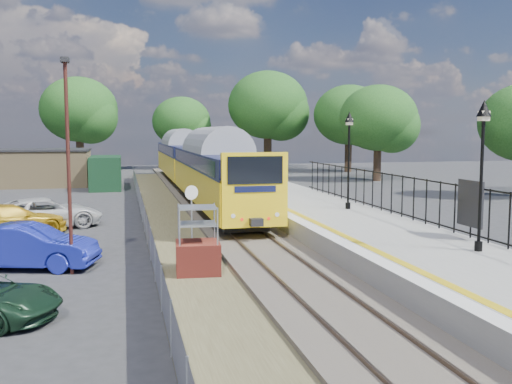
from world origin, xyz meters
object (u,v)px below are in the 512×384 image
object	(u,v)px
brick_plinth	(198,242)
car_red	(40,244)
speed_sign	(192,208)
car_blue	(27,247)
carpark_lamp	(68,152)
train	(194,162)
car_white	(45,213)
victorian_lamp_south	(483,140)
car_yellow	(10,220)
victorian_lamp_north	(349,137)

from	to	relation	value
brick_plinth	car_red	world-z (taller)	brick_plinth
speed_sign	car_blue	bearing A→B (deg)	170.17
carpark_lamp	car_blue	bearing A→B (deg)	144.13
train	car_white	bearing A→B (deg)	-121.67
speed_sign	car_white	distance (m)	9.68
victorian_lamp_south	car_yellow	xyz separation A→B (m)	(-15.49, 11.41, -3.61)
victorian_lamp_south	train	xyz separation A→B (m)	(-5.50, 27.17, -1.96)
victorian_lamp_north	carpark_lamp	world-z (taller)	carpark_lamp
car_white	carpark_lamp	bearing A→B (deg)	174.43
train	car_yellow	bearing A→B (deg)	-122.39
victorian_lamp_south	victorian_lamp_north	xyz separation A→B (m)	(-0.20, 10.00, 0.00)
train	brick_plinth	xyz separation A→B (m)	(-2.83, -24.59, -1.27)
car_red	car_blue	xyz separation A→B (m)	(-0.25, -1.08, 0.14)
train	car_white	size ratio (longest dim) A/B	7.83
car_yellow	car_white	size ratio (longest dim) A/B	0.91
brick_plinth	car_blue	xyz separation A→B (m)	(-5.43, 2.07, -0.32)
car_red	car_yellow	bearing A→B (deg)	32.85
victorian_lamp_north	car_blue	distance (m)	15.00
speed_sign	train	bearing A→B (deg)	64.18
speed_sign	car_yellow	distance (m)	9.45
car_red	car_blue	bearing A→B (deg)	-179.33
victorian_lamp_south	victorian_lamp_north	bearing A→B (deg)	91.15
brick_plinth	car_white	distance (m)	11.99
brick_plinth	car_yellow	bearing A→B (deg)	129.07
brick_plinth	speed_sign	bearing A→B (deg)	86.99
victorian_lamp_north	car_white	xyz separation A→B (m)	(-14.04, 3.01, -3.57)
victorian_lamp_north	car_red	world-z (taller)	victorian_lamp_north
train	car_yellow	size ratio (longest dim) A/B	8.59
car_white	car_red	bearing A→B (deg)	168.31
speed_sign	car_white	size ratio (longest dim) A/B	0.50
carpark_lamp	car_blue	world-z (taller)	carpark_lamp
car_red	car_yellow	world-z (taller)	car_yellow
speed_sign	car_red	world-z (taller)	speed_sign
car_blue	car_yellow	size ratio (longest dim) A/B	0.96
carpark_lamp	car_blue	xyz separation A→B (m)	(-1.50, 1.08, -3.16)
victorian_lamp_south	speed_sign	xyz separation A→B (m)	(-8.17, 5.53, -2.56)
car_white	train	bearing A→B (deg)	-49.07
victorian_lamp_north	car_red	bearing A→B (deg)	-162.22
victorian_lamp_north	car_blue	bearing A→B (deg)	-158.47
train	car_blue	xyz separation A→B (m)	(-8.26, -22.52, -1.59)
carpark_lamp	car_blue	size ratio (longest dim) A/B	1.50
car_white	speed_sign	bearing A→B (deg)	-158.34
car_yellow	car_white	distance (m)	2.03
train	carpark_lamp	distance (m)	24.60
speed_sign	victorian_lamp_north	bearing A→B (deg)	10.50
train	car_red	size ratio (longest dim) A/B	11.42
victorian_lamp_south	car_blue	size ratio (longest dim) A/B	1.01
victorian_lamp_north	car_yellow	bearing A→B (deg)	174.73
train	car_red	bearing A→B (deg)	-110.49
car_red	car_blue	world-z (taller)	car_blue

